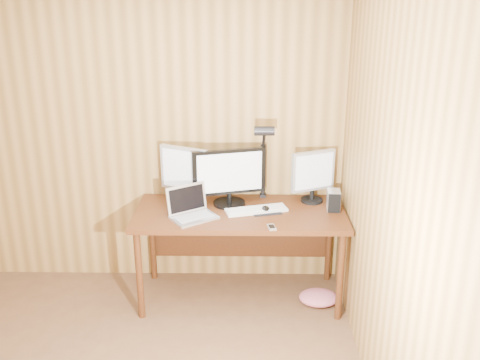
{
  "coord_description": "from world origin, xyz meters",
  "views": [
    {
      "loc": [
        0.98,
        -2.12,
        2.35
      ],
      "look_at": [
        0.93,
        1.58,
        1.02
      ],
      "focal_mm": 40.0,
      "sensor_mm": 36.0,
      "label": 1
    }
  ],
  "objects_px": {
    "desk": "(240,222)",
    "keyboard": "(256,210)",
    "hard_drive": "(334,200)",
    "desk_lamp": "(264,151)",
    "mouse": "(266,209)",
    "monitor_center": "(229,176)",
    "laptop": "(191,210)",
    "monitor_left": "(184,173)",
    "phone": "(272,227)",
    "monitor_right": "(313,175)",
    "speaker": "(338,201)"
  },
  "relations": [
    {
      "from": "keyboard",
      "to": "hard_drive",
      "type": "bearing_deg",
      "value": -11.88
    },
    {
      "from": "monitor_center",
      "to": "speaker",
      "type": "distance_m",
      "value": 0.86
    },
    {
      "from": "monitor_right",
      "to": "phone",
      "type": "xyz_separation_m",
      "value": [
        -0.34,
        -0.51,
        -0.22
      ]
    },
    {
      "from": "mouse",
      "to": "monitor_left",
      "type": "bearing_deg",
      "value": 142.86
    },
    {
      "from": "keyboard",
      "to": "mouse",
      "type": "height_order",
      "value": "mouse"
    },
    {
      "from": "monitor_right",
      "to": "desk_lamp",
      "type": "relative_size",
      "value": 0.63
    },
    {
      "from": "monitor_center",
      "to": "hard_drive",
      "type": "xyz_separation_m",
      "value": [
        0.8,
        -0.09,
        -0.16
      ]
    },
    {
      "from": "monitor_right",
      "to": "hard_drive",
      "type": "distance_m",
      "value": 0.26
    },
    {
      "from": "monitor_right",
      "to": "keyboard",
      "type": "relative_size",
      "value": 0.85
    },
    {
      "from": "desk",
      "to": "speaker",
      "type": "height_order",
      "value": "speaker"
    },
    {
      "from": "monitor_left",
      "to": "phone",
      "type": "height_order",
      "value": "monitor_left"
    },
    {
      "from": "hard_drive",
      "to": "phone",
      "type": "distance_m",
      "value": 0.6
    },
    {
      "from": "keyboard",
      "to": "monitor_center",
      "type": "bearing_deg",
      "value": 132.23
    },
    {
      "from": "monitor_left",
      "to": "hard_drive",
      "type": "distance_m",
      "value": 1.17
    },
    {
      "from": "monitor_center",
      "to": "monitor_right",
      "type": "distance_m",
      "value": 0.66
    },
    {
      "from": "laptop",
      "to": "mouse",
      "type": "distance_m",
      "value": 0.57
    },
    {
      "from": "desk",
      "to": "phone",
      "type": "relative_size",
      "value": 14.86
    },
    {
      "from": "desk",
      "to": "keyboard",
      "type": "height_order",
      "value": "keyboard"
    },
    {
      "from": "laptop",
      "to": "desk_lamp",
      "type": "bearing_deg",
      "value": -2.46
    },
    {
      "from": "monitor_center",
      "to": "phone",
      "type": "bearing_deg",
      "value": -69.33
    },
    {
      "from": "monitor_center",
      "to": "laptop",
      "type": "relative_size",
      "value": 1.41
    },
    {
      "from": "monitor_right",
      "to": "keyboard",
      "type": "height_order",
      "value": "monitor_right"
    },
    {
      "from": "hard_drive",
      "to": "phone",
      "type": "height_order",
      "value": "hard_drive"
    },
    {
      "from": "mouse",
      "to": "laptop",
      "type": "bearing_deg",
      "value": 168.87
    },
    {
      "from": "desk",
      "to": "mouse",
      "type": "distance_m",
      "value": 0.25
    },
    {
      "from": "desk",
      "to": "phone",
      "type": "height_order",
      "value": "phone"
    },
    {
      "from": "monitor_left",
      "to": "desk",
      "type": "bearing_deg",
      "value": 12.61
    },
    {
      "from": "desk_lamp",
      "to": "mouse",
      "type": "bearing_deg",
      "value": -97.24
    },
    {
      "from": "speaker",
      "to": "laptop",
      "type": "bearing_deg",
      "value": -169.89
    },
    {
      "from": "phone",
      "to": "speaker",
      "type": "distance_m",
      "value": 0.66
    },
    {
      "from": "desk",
      "to": "keyboard",
      "type": "relative_size",
      "value": 3.27
    },
    {
      "from": "monitor_center",
      "to": "hard_drive",
      "type": "bearing_deg",
      "value": -21.88
    },
    {
      "from": "keyboard",
      "to": "desk",
      "type": "bearing_deg",
      "value": 134.67
    },
    {
      "from": "mouse",
      "to": "phone",
      "type": "height_order",
      "value": "mouse"
    },
    {
      "from": "mouse",
      "to": "desk",
      "type": "bearing_deg",
      "value": 137.9
    },
    {
      "from": "hard_drive",
      "to": "desk_lamp",
      "type": "height_order",
      "value": "desk_lamp"
    },
    {
      "from": "monitor_right",
      "to": "speaker",
      "type": "distance_m",
      "value": 0.28
    },
    {
      "from": "monitor_left",
      "to": "speaker",
      "type": "relative_size",
      "value": 4.31
    },
    {
      "from": "phone",
      "to": "monitor_right",
      "type": "bearing_deg",
      "value": 44.96
    },
    {
      "from": "monitor_center",
      "to": "monitor_left",
      "type": "distance_m",
      "value": 0.35
    },
    {
      "from": "phone",
      "to": "mouse",
      "type": "bearing_deg",
      "value": 85.12
    },
    {
      "from": "keyboard",
      "to": "phone",
      "type": "xyz_separation_m",
      "value": [
        0.1,
        -0.3,
        -0.0
      ]
    },
    {
      "from": "desk_lamp",
      "to": "monitor_left",
      "type": "bearing_deg",
      "value": 174.3
    },
    {
      "from": "monitor_right",
      "to": "keyboard",
      "type": "distance_m",
      "value": 0.53
    },
    {
      "from": "desk",
      "to": "desk_lamp",
      "type": "height_order",
      "value": "desk_lamp"
    },
    {
      "from": "laptop",
      "to": "mouse",
      "type": "bearing_deg",
      "value": -22.79
    },
    {
      "from": "keyboard",
      "to": "speaker",
      "type": "bearing_deg",
      "value": -7.35
    },
    {
      "from": "monitor_right",
      "to": "desk_lamp",
      "type": "height_order",
      "value": "desk_lamp"
    },
    {
      "from": "monitor_center",
      "to": "mouse",
      "type": "relative_size",
      "value": 5.48
    },
    {
      "from": "keyboard",
      "to": "desk_lamp",
      "type": "height_order",
      "value": "desk_lamp"
    }
  ]
}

